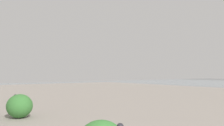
{
  "coord_description": "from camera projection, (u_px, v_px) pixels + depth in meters",
  "views": [
    {
      "loc": [
        -1.81,
        1.47,
        1.72
      ],
      "look_at": [
        7.76,
        -5.77,
        2.29
      ],
      "focal_mm": 36.33,
      "sensor_mm": 36.0,
      "label": 1
    }
  ],
  "objects": [
    {
      "name": "shrub_round",
      "position": [
        20.0,
        106.0,
        8.82
      ],
      "size": [
        1.08,
        0.97,
        0.92
      ],
      "color": "#387533",
      "rests_on": "ground"
    },
    {
      "name": "bollard_mid",
      "position": [
        15.0,
        104.0,
        9.5
      ],
      "size": [
        0.13,
        0.13,
        0.85
      ],
      "color": "#232328",
      "rests_on": "ground"
    }
  ]
}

